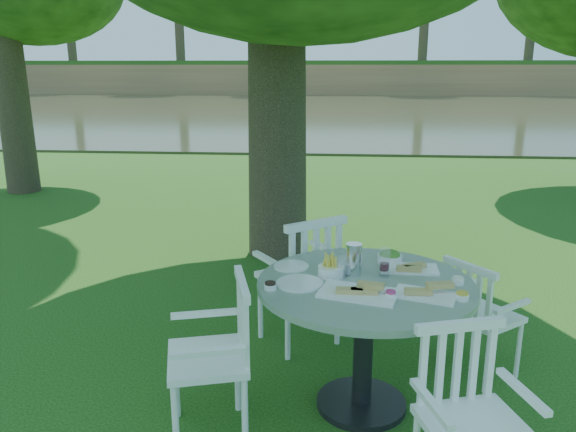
# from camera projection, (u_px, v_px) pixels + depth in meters

# --- Properties ---
(ground) EXTENTS (140.00, 140.00, 0.00)m
(ground) POSITION_uv_depth(u_px,v_px,m) (286.00, 319.00, 4.75)
(ground) COLOR #133D0C
(ground) RESTS_ON ground
(table) EXTENTS (1.29, 1.29, 0.83)m
(table) POSITION_uv_depth(u_px,v_px,m) (365.00, 310.00, 3.37)
(table) COLOR black
(table) RESTS_ON ground
(chair_ne) EXTENTS (0.57, 0.57, 0.83)m
(chair_ne) POSITION_uv_depth(u_px,v_px,m) (476.00, 310.00, 3.75)
(chair_ne) COLOR white
(chair_ne) RESTS_ON ground
(chair_nw) EXTENTS (0.70, 0.69, 1.02)m
(chair_nw) POSITION_uv_depth(u_px,v_px,m) (306.00, 272.00, 4.14)
(chair_nw) COLOR white
(chair_nw) RESTS_ON ground
(chair_sw) EXTENTS (0.55, 0.57, 0.94)m
(chair_sw) POSITION_uv_depth(u_px,v_px,m) (224.00, 346.00, 3.15)
(chair_sw) COLOR white
(chair_sw) RESTS_ON ground
(chair_se) EXTENTS (0.56, 0.54, 0.90)m
(chair_se) POSITION_uv_depth(u_px,v_px,m) (466.00, 404.00, 2.65)
(chair_se) COLOR white
(chair_se) RESTS_ON ground
(tableware) EXTENTS (1.16, 0.80, 0.20)m
(tableware) POSITION_uv_depth(u_px,v_px,m) (361.00, 273.00, 3.36)
(tableware) COLOR white
(tableware) RESTS_ON table
(river) EXTENTS (100.00, 28.00, 0.12)m
(river) POSITION_uv_depth(u_px,v_px,m) (328.00, 111.00, 26.89)
(river) COLOR #31351F
(river) RESTS_ON ground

